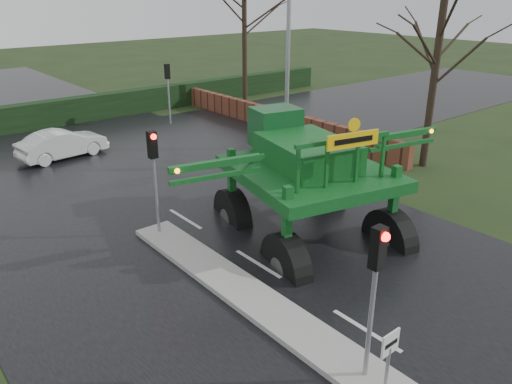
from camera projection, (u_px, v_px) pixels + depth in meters
ground at (366, 331)px, 11.80m from camera, size 140.00×140.00×0.00m
road_main at (157, 202)px, 18.94m from camera, size 14.00×80.00×0.02m
road_cross at (93, 163)px, 23.22m from camera, size 80.00×12.00×0.02m
median_island at (244, 293)px, 13.14m from camera, size 1.20×10.00×0.16m
hedge_row at (36, 116)px, 28.65m from camera, size 44.00×0.90×1.50m
brick_wall at (265, 116)px, 29.19m from camera, size 0.40×20.00×1.20m
keep_left_sign at (389, 352)px, 9.57m from camera, size 0.50×0.07×1.35m
traffic_signal_near at (376, 272)px, 9.34m from camera, size 0.26×0.33×3.52m
traffic_signal_mid at (154, 161)px, 15.40m from camera, size 0.26×0.33×3.52m
traffic_signal_far at (168, 80)px, 28.94m from camera, size 0.26×0.33×3.52m
street_light_right at (284, 25)px, 22.94m from camera, size 3.85×0.30×10.00m
tree_right_near at (438, 48)px, 20.91m from camera, size 5.60×5.60×9.64m
tree_right_far at (244, 6)px, 32.00m from camera, size 7.00×7.00×12.05m
crop_sprayer at (283, 184)px, 13.73m from camera, size 9.34×6.79×5.34m
white_sedan at (65, 158)px, 23.90m from camera, size 4.25×1.91×1.35m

